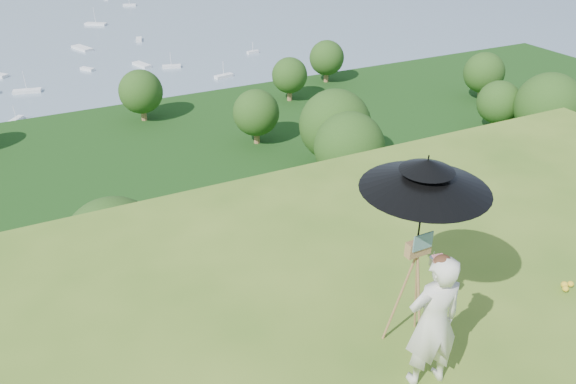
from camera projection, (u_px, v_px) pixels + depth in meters
forest_slope at (144, 344)px, 46.75m from camera, size 140.00×56.00×22.00m
shoreline_tier at (83, 202)px, 81.52m from camera, size 170.00×28.00×8.00m
bay_water at (14, 0)px, 209.98m from camera, size 700.00×700.00×0.00m
slope_trees at (119, 198)px, 39.98m from camera, size 110.00×50.00×6.00m
harbor_town at (75, 162)px, 78.37m from camera, size 110.00×22.00×5.00m
painter at (433, 322)px, 5.71m from camera, size 0.65×0.48×1.63m
field_easel at (413, 288)px, 6.26m from camera, size 0.59×0.59×1.52m
sun_umbrella at (422, 205)px, 5.78m from camera, size 1.42×1.42×1.14m
painter_cap at (443, 260)px, 5.34m from camera, size 0.23×0.26×0.10m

